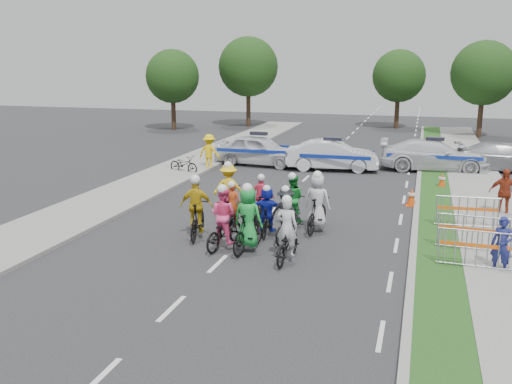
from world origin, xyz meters
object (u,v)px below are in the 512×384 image
(rider_1, at_px, (248,225))
(barrier_0, at_px, (477,251))
(cone_1, at_px, (442,181))
(rider_4, at_px, (286,219))
(marshal_hiviz, at_px, (209,152))
(rider_3, at_px, (197,214))
(spectator_0, at_px, (502,245))
(tree_0, at_px, (172,76))
(rider_2, at_px, (224,224))
(rider_9, at_px, (262,203))
(spectator_2, at_px, (504,193))
(barrier_1, at_px, (472,235))
(rider_6, at_px, (233,214))
(police_car_2, at_px, (434,156))
(rider_7, at_px, (317,208))
(parked_bike, at_px, (184,164))
(rider_5, at_px, (267,214))
(police_car_0, at_px, (259,150))
(barrier_2, at_px, (467,213))
(cone_0, at_px, (411,197))
(rider_0, at_px, (287,239))
(rider_10, at_px, (229,195))
(tree_3, at_px, (248,67))
(civilian_sedan, at_px, (506,157))
(tree_4, at_px, (399,76))
(rider_8, at_px, (292,207))
(police_car_1, at_px, (332,155))

(rider_1, distance_m, barrier_0, 6.22)
(rider_1, bearing_deg, cone_1, -109.35)
(rider_4, relative_size, marshal_hiviz, 0.99)
(rider_3, xyz_separation_m, spectator_0, (8.72, -0.59, -0.01))
(marshal_hiviz, height_order, tree_0, tree_0)
(rider_2, distance_m, rider_9, 2.98)
(spectator_2, relative_size, cone_1, 2.48)
(spectator_2, xyz_separation_m, barrier_1, (-1.34, -4.53, -0.31))
(rider_6, distance_m, police_car_2, 14.15)
(rider_7, xyz_separation_m, parked_bike, (-8.06, 7.82, -0.33))
(rider_5, relative_size, spectator_2, 0.96)
(rider_9, height_order, police_car_0, rider_9)
(barrier_2, relative_size, cone_0, 2.86)
(rider_0, height_order, rider_10, rider_10)
(rider_4, bearing_deg, cone_1, -111.48)
(spectator_0, relative_size, tree_3, 0.21)
(rider_7, relative_size, tree_3, 0.27)
(rider_4, bearing_deg, civilian_sedan, -112.91)
(rider_0, relative_size, cone_0, 2.71)
(rider_2, relative_size, rider_6, 1.18)
(police_car_0, relative_size, spectator_2, 2.70)
(rider_5, bearing_deg, tree_4, -97.57)
(rider_5, bearing_deg, marshal_hiviz, -63.23)
(barrier_2, relative_size, tree_3, 0.27)
(rider_10, bearing_deg, barrier_2, 173.36)
(rider_6, bearing_deg, tree_0, -71.48)
(cone_0, xyz_separation_m, parked_bike, (-10.92, 3.51, 0.11))
(civilian_sedan, height_order, tree_3, tree_3)
(rider_2, height_order, spectator_2, rider_2)
(rider_5, relative_size, marshal_hiviz, 0.93)
(barrier_0, distance_m, tree_0, 33.91)
(cone_1, bearing_deg, rider_4, -117.87)
(spectator_0, bearing_deg, cone_0, 128.25)
(police_car_0, bearing_deg, rider_7, -148.64)
(rider_3, relative_size, parked_bike, 1.19)
(rider_8, xyz_separation_m, spectator_2, (6.90, 3.35, 0.18))
(police_car_1, height_order, tree_4, tree_4)
(rider_0, height_order, rider_5, rider_0)
(rider_3, distance_m, parked_bike, 10.62)
(barrier_0, bearing_deg, cone_0, 105.14)
(rider_9, xyz_separation_m, cone_1, (6.05, 7.27, -0.32))
(police_car_1, bearing_deg, rider_5, 172.00)
(rider_4, distance_m, tree_0, 29.90)
(spectator_0, xyz_separation_m, parked_bike, (-13.33, 10.16, -0.31))
(rider_3, relative_size, civilian_sedan, 0.42)
(marshal_hiviz, xyz_separation_m, barrier_1, (11.89, -10.03, -0.33))
(rider_9, bearing_deg, rider_0, 114.04)
(rider_9, bearing_deg, rider_10, -20.68)
(barrier_1, bearing_deg, tree_4, 96.78)
(barrier_1, bearing_deg, rider_4, -176.28)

